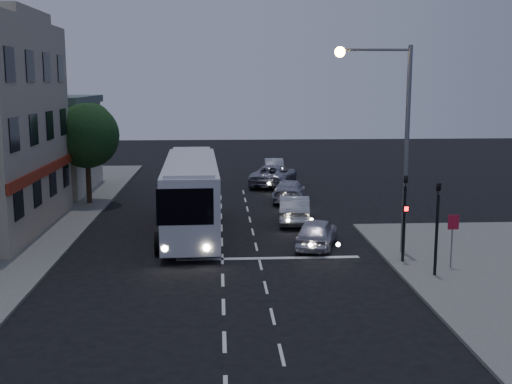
{
  "coord_description": "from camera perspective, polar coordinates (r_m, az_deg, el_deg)",
  "views": [
    {
      "loc": [
        -0.13,
        -24.94,
        7.59
      ],
      "look_at": [
        1.73,
        6.29,
        2.2
      ],
      "focal_mm": 45.0,
      "sensor_mm": 36.0,
      "label": 1
    }
  ],
  "objects": [
    {
      "name": "traffic_signal_side",
      "position": [
        25.72,
        15.82,
        -2.2
      ],
      "size": [
        0.18,
        0.15,
        4.1
      ],
      "color": "black",
      "rests_on": "sidewalk_near"
    },
    {
      "name": "car_extra",
      "position": [
        52.73,
        1.57,
        2.27
      ],
      "size": [
        1.63,
        4.32,
        1.41
      ],
      "primitive_type": "imported",
      "rotation": [
        0.0,
        0.0,
        3.11
      ],
      "color": "#B3B6C0",
      "rests_on": "ground"
    },
    {
      "name": "street_tree",
      "position": [
        40.89,
        -14.84,
        5.12
      ],
      "size": [
        4.0,
        4.0,
        6.2
      ],
      "color": "black",
      "rests_on": "sidewalk_far"
    },
    {
      "name": "car_sedan_b",
      "position": [
        41.24,
        2.95,
        0.13
      ],
      "size": [
        2.75,
        5.0,
        1.37
      ],
      "primitive_type": "imported",
      "rotation": [
        0.0,
        0.0,
        2.96
      ],
      "color": "#A4A7B6",
      "rests_on": "ground"
    },
    {
      "name": "car_sedan_c",
      "position": [
        47.25,
        1.59,
        1.51
      ],
      "size": [
        4.25,
        6.26,
        1.59
      ],
      "primitive_type": "imported",
      "rotation": [
        0.0,
        0.0,
        2.83
      ],
      "color": "#9797A6",
      "rests_on": "ground"
    },
    {
      "name": "tour_bus",
      "position": [
        32.64,
        -5.78,
        -0.06
      ],
      "size": [
        2.95,
        12.38,
        3.78
      ],
      "rotation": [
        0.0,
        0.0,
        0.03
      ],
      "color": "silver",
      "rests_on": "ground"
    },
    {
      "name": "regulatory_sign",
      "position": [
        27.11,
        17.08,
        -3.44
      ],
      "size": [
        0.45,
        0.12,
        2.2
      ],
      "color": "slate",
      "rests_on": "sidewalk_near"
    },
    {
      "name": "car_sedan_a",
      "position": [
        34.97,
        3.44,
        -1.53
      ],
      "size": [
        2.07,
        4.67,
        1.49
      ],
      "primitive_type": "imported",
      "rotation": [
        0.0,
        0.0,
        3.03
      ],
      "color": "#B8B8B8",
      "rests_on": "ground"
    },
    {
      "name": "traffic_signal_main",
      "position": [
        27.35,
        13.09,
        -1.38
      ],
      "size": [
        0.25,
        0.35,
        4.1
      ],
      "color": "black",
      "rests_on": "sidewalk_near"
    },
    {
      "name": "low_building_north",
      "position": [
        47.08,
        -19.93,
        4.08
      ],
      "size": [
        9.4,
        9.4,
        6.5
      ],
      "color": "gray",
      "rests_on": "sidewalk_far"
    },
    {
      "name": "car_suv",
      "position": [
        29.91,
        5.43,
        -3.62
      ],
      "size": [
        2.74,
        4.32,
        1.37
      ],
      "primitive_type": "imported",
      "rotation": [
        0.0,
        0.0,
        2.84
      ],
      "color": "silver",
      "rests_on": "ground"
    },
    {
      "name": "streetlight",
      "position": [
        28.21,
        12.03,
        5.79
      ],
      "size": [
        3.32,
        0.44,
        9.0
      ],
      "color": "slate",
      "rests_on": "sidewalk_near"
    },
    {
      "name": "ground",
      "position": [
        26.07,
        -2.99,
        -7.16
      ],
      "size": [
        120.0,
        120.0,
        0.0
      ],
      "primitive_type": "plane",
      "color": "black"
    },
    {
      "name": "road_markings",
      "position": [
        29.28,
        -0.51,
        -5.24
      ],
      "size": [
        8.0,
        30.55,
        0.01
      ],
      "color": "silver",
      "rests_on": "ground"
    }
  ]
}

